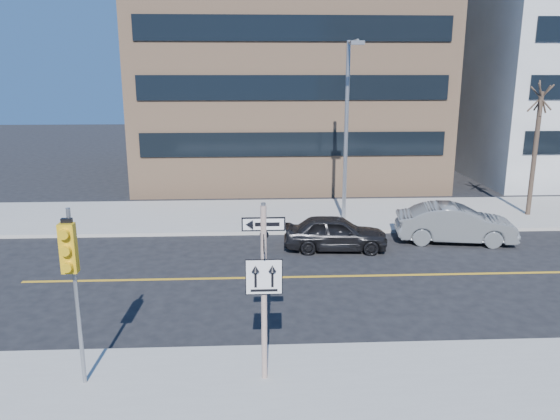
{
  "coord_description": "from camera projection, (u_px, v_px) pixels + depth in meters",
  "views": [
    {
      "loc": [
        -0.19,
        -13.5,
        6.87
      ],
      "look_at": [
        0.67,
        4.0,
        2.39
      ],
      "focal_mm": 35.0,
      "sensor_mm": 36.0,
      "label": 1
    }
  ],
  "objects": [
    {
      "name": "streetlight_a",
      "position": [
        347.0,
        120.0,
        24.2
      ],
      "size": [
        0.55,
        2.25,
        8.0
      ],
      "color": "gray",
      "rests_on": "far_sidewalk"
    },
    {
      "name": "ground",
      "position": [
        263.0,
        332.0,
        14.78
      ],
      "size": [
        120.0,
        120.0,
        0.0
      ],
      "primitive_type": "plane",
      "color": "black",
      "rests_on": "ground"
    },
    {
      "name": "parked_car_a",
      "position": [
        336.0,
        233.0,
        21.42
      ],
      "size": [
        1.9,
        4.15,
        1.38
      ],
      "primitive_type": "imported",
      "rotation": [
        0.0,
        0.0,
        1.5
      ],
      "color": "black",
      "rests_on": "ground"
    },
    {
      "name": "traffic_signal",
      "position": [
        70.0,
        262.0,
        11.26
      ],
      "size": [
        0.32,
        0.45,
        4.0
      ],
      "color": "gray",
      "rests_on": "near_sidewalk"
    },
    {
      "name": "parked_car_b",
      "position": [
        455.0,
        224.0,
        22.36
      ],
      "size": [
        2.38,
        4.95,
        1.56
      ],
      "primitive_type": "imported",
      "rotation": [
        0.0,
        0.0,
        1.41
      ],
      "color": "slate",
      "rests_on": "ground"
    },
    {
      "name": "building_brick",
      "position": [
        284.0,
        38.0,
        36.83
      ],
      "size": [
        18.0,
        18.0,
        18.0
      ],
      "primitive_type": "cube",
      "color": "tan",
      "rests_on": "ground"
    },
    {
      "name": "sign_pole",
      "position": [
        264.0,
        283.0,
        11.74
      ],
      "size": [
        0.92,
        0.92,
        4.06
      ],
      "color": "silver",
      "rests_on": "near_sidewalk"
    },
    {
      "name": "street_tree_west",
      "position": [
        541.0,
        101.0,
        24.96
      ],
      "size": [
        1.8,
        1.8,
        6.35
      ],
      "color": "#372B20",
      "rests_on": "far_sidewalk"
    }
  ]
}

